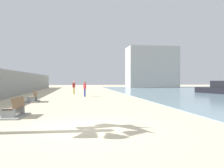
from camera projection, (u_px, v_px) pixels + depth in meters
name	position (u px, v px, depth m)	size (l,w,h in m)	color
ground_plane	(79.00, 96.00, 26.80)	(120.00, 120.00, 0.00)	beige
seawall	(10.00, 84.00, 25.68)	(0.80, 64.00, 2.90)	gray
bench_near	(14.00, 112.00, 11.62)	(1.28, 2.19, 0.98)	gray
bench_far	(33.00, 99.00, 19.54)	(1.20, 2.15, 0.98)	gray
person_walking	(85.00, 88.00, 25.85)	(0.31, 0.48, 1.73)	navy
person_standing	(74.00, 86.00, 30.52)	(0.37, 0.43, 1.73)	gold
boat_nearest	(218.00, 89.00, 31.48)	(3.73, 6.18, 1.71)	black
harbor_building	(152.00, 67.00, 57.03)	(12.00, 6.00, 9.85)	#ADAAA3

